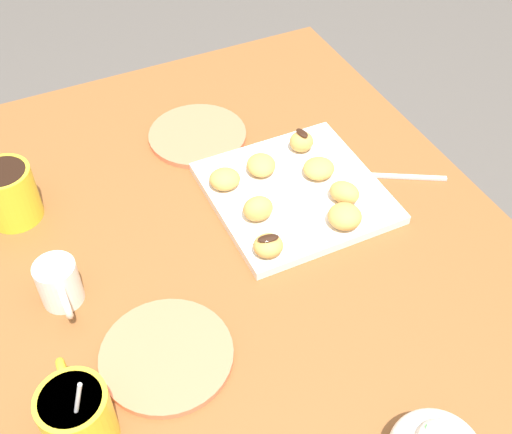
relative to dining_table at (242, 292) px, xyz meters
The scene contains 18 objects.
dining_table is the anchor object (origin of this frame).
pastry_plate_square 0.19m from the dining_table, 65.97° to the right, with size 0.27×0.27×0.02m, color white.
coffee_mug_yellow_left 0.41m from the dining_table, 124.46° to the left, with size 0.13×0.08×0.15m.
coffee_mug_yellow_right 0.41m from the dining_table, 54.87° to the left, with size 0.13×0.09×0.10m.
cream_pitcher_white 0.32m from the dining_table, 88.06° to the left, with size 0.10×0.06×0.07m.
saucer_coral_left 0.26m from the dining_table, 129.78° to the left, with size 0.18×0.18×0.01m, color #E5704C.
saucer_coral_right 0.31m from the dining_table, ahead, with size 0.18×0.18×0.01m, color #E5704C.
loose_spoon_near_saucer 0.32m from the dining_table, 84.31° to the right, with size 0.09×0.14×0.01m.
beignet_0 0.23m from the dining_table, 106.56° to the right, with size 0.05×0.05×0.03m, color #D19347.
beignet_1 0.28m from the dining_table, 52.13° to the right, with size 0.04×0.04×0.04m, color #D19347.
chocolate_drizzle_1 0.30m from the dining_table, 52.13° to the right, with size 0.03×0.01×0.01m, color black.
beignet_2 0.20m from the dining_table, 11.98° to the right, with size 0.05×0.05×0.03m, color #D19347.
beignet_3 0.22m from the dining_table, 38.03° to the right, with size 0.05×0.05×0.03m, color #D19347.
beignet_4 0.17m from the dining_table, 153.75° to the right, with size 0.05×0.04×0.03m, color #D19347.
chocolate_drizzle_4 0.18m from the dining_table, 153.75° to the right, with size 0.03×0.02×0.01m, color black.
beignet_5 0.25m from the dining_table, 68.26° to the right, with size 0.05×0.05×0.03m, color #D19347.
beignet_6 0.17m from the dining_table, 59.78° to the right, with size 0.04×0.05×0.04m, color #D19347.
beignet_7 0.25m from the dining_table, 90.98° to the right, with size 0.04×0.05×0.03m, color #D19347.
Camera 1 is at (-0.63, 0.27, 1.50)m, focal length 45.50 mm.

